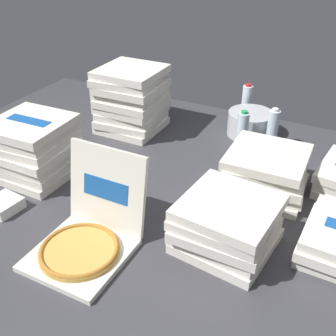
{
  "coord_description": "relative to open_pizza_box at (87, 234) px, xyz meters",
  "views": [
    {
      "loc": [
        0.72,
        -1.39,
        1.18
      ],
      "look_at": [
        -0.05,
        0.1,
        0.14
      ],
      "focal_mm": 43.63,
      "sensor_mm": 36.0,
      "label": 1
    }
  ],
  "objects": [
    {
      "name": "water_bottle_0",
      "position": [
        0.44,
        1.21,
        0.04
      ],
      "size": [
        0.07,
        0.07,
        0.25
      ],
      "color": "silver",
      "rests_on": "ground_plane"
    },
    {
      "name": "water_bottle_2",
      "position": [
        0.29,
        1.1,
        0.04
      ],
      "size": [
        0.07,
        0.07,
        0.25
      ],
      "color": "silver",
      "rests_on": "ground_plane"
    },
    {
      "name": "pizza_stack_right_far",
      "position": [
        0.5,
        0.28,
        0.04
      ],
      "size": [
        0.41,
        0.41,
        0.22
      ],
      "color": "silver",
      "rests_on": "ground_plane"
    },
    {
      "name": "open_pizza_box",
      "position": [
        0.0,
        0.0,
        0.0
      ],
      "size": [
        0.37,
        0.45,
        0.39
      ],
      "color": "silver",
      "rests_on": "ground_plane"
    },
    {
      "name": "pizza_stack_left_far",
      "position": [
        0.53,
        0.74,
        0.04
      ],
      "size": [
        0.43,
        0.42,
        0.22
      ],
      "color": "silver",
      "rests_on": "ground_plane"
    },
    {
      "name": "napkin_pile",
      "position": [
        -0.51,
        0.03,
        -0.05
      ],
      "size": [
        0.16,
        0.16,
        0.05
      ],
      "primitive_type": "cube",
      "rotation": [
        0.0,
        0.0,
        -0.11
      ],
      "color": "white",
      "rests_on": "ground_plane"
    },
    {
      "name": "water_bottle_1",
      "position": [
        0.18,
        1.53,
        0.04
      ],
      "size": [
        0.07,
        0.07,
        0.25
      ],
      "color": "white",
      "rests_on": "ground_plane"
    },
    {
      "name": "ground_plane",
      "position": [
        0.15,
        0.41,
        -0.09
      ],
      "size": [
        3.2,
        2.4,
        0.02
      ],
      "primitive_type": "cube",
      "color": "#38383D"
    },
    {
      "name": "ice_bucket",
      "position": [
        0.28,
        1.31,
        -0.0
      ],
      "size": [
        0.28,
        0.28,
        0.15
      ],
      "primitive_type": "cylinder",
      "color": "#B7BABF",
      "rests_on": "ground_plane"
    },
    {
      "name": "pizza_stack_left_near",
      "position": [
        -0.59,
        0.35,
        0.08
      ],
      "size": [
        0.4,
        0.39,
        0.31
      ],
      "color": "silver",
      "rests_on": "ground_plane"
    },
    {
      "name": "pizza_stack_right_mid",
      "position": [
        -0.43,
        1.05,
        0.12
      ],
      "size": [
        0.4,
        0.41,
        0.4
      ],
      "color": "silver",
      "rests_on": "ground_plane"
    }
  ]
}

